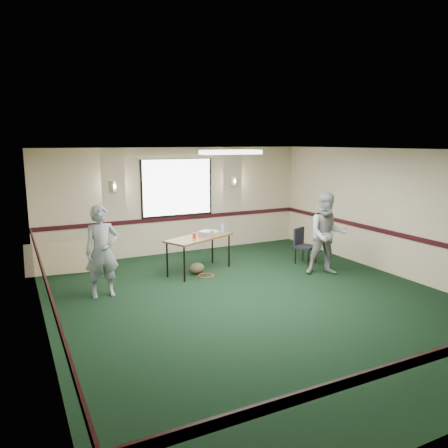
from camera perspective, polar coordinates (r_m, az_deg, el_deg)
name	(u,v)px	position (r m, az deg, el deg)	size (l,w,h in m)	color
ground	(256,301)	(8.03, 4.19, -10.00)	(8.00, 8.00, 0.00)	black
room_shell	(207,201)	(9.49, -2.22, 3.08)	(8.00, 8.02, 8.00)	#C4B58E
folding_table	(199,239)	(9.57, -3.26, -2.01)	(1.71, 1.23, 0.79)	brown
projector	(206,233)	(9.68, -2.36, -1.20)	(0.30, 0.25, 0.10)	gray
game_console	(214,231)	(9.99, -1.36, -0.98)	(0.18, 0.15, 0.05)	white
red_cup	(194,236)	(9.38, -3.87, -1.53)	(0.08, 0.08, 0.12)	red
water_bottle	(223,229)	(9.89, -0.19, -0.60)	(0.06, 0.06, 0.21)	#7BA6CA
duffel_bag	(197,268)	(9.58, -3.60, -5.79)	(0.35, 0.26, 0.24)	#423E25
cable_coil	(206,275)	(9.44, -2.33, -6.73)	(0.34, 0.34, 0.02)	red
folded_table	(58,258)	(10.14, -20.82, -4.23)	(1.36, 0.06, 0.70)	tan
conference_chair	(303,243)	(10.46, 10.26, -2.44)	(0.54, 0.55, 0.84)	black
person_left	(102,252)	(8.32, -15.65, -3.49)	(0.62, 0.41, 1.71)	#3A5381
person_right	(327,234)	(9.62, 13.32, -1.31)	(0.86, 0.67, 1.77)	#769BB8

